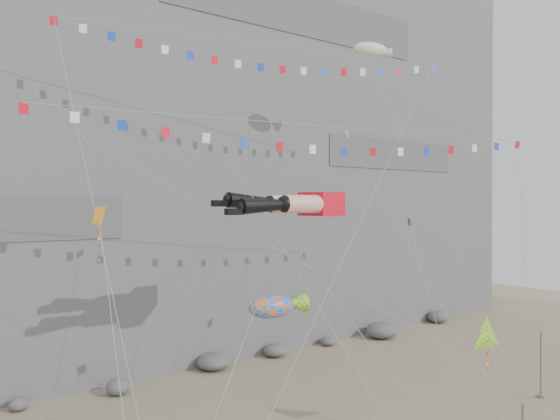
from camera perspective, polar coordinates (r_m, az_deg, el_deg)
name	(u,v)px	position (r m, az deg, el deg)	size (l,w,h in m)	color
cliff	(137,83)	(57.41, -14.69, 12.75)	(80.00, 28.00, 50.00)	slate
talus_boulders	(214,362)	(44.38, -6.96, -15.49)	(60.00, 3.00, 1.20)	slate
anchor_pole_right	(541,365)	(41.61, 25.60, -14.36)	(0.12, 0.12, 4.39)	slate
legs_kite	(292,204)	(32.27, 1.30, 0.63)	(9.26, 15.36, 19.11)	red
flag_banner_upper	(272,44)	(39.14, -0.88, 16.91)	(28.04, 18.11, 31.60)	red
flag_banner_lower	(329,127)	(34.18, 5.12, 8.67)	(33.68, 9.28, 22.62)	red
harlequin_kite	(99,217)	(25.61, -18.38, -0.67)	(1.90, 8.19, 14.38)	red
fish_windsock	(271,307)	(24.70, -0.90, -10.14)	(9.97, 5.02, 12.27)	orange
delta_kite	(488,338)	(31.55, 20.91, -12.38)	(5.10, 5.44, 8.62)	yellow
blimp_windsock	(371,50)	(44.27, 9.46, 16.13)	(5.85, 11.74, 27.14)	beige
small_kite_a	(233,165)	(32.13, -4.91, 4.67)	(3.10, 13.50, 20.44)	#FF5D15
small_kite_b	(410,226)	(37.44, 13.45, -1.60)	(6.08, 9.22, 15.48)	purple
small_kite_c	(302,257)	(30.40, 2.35, -4.92)	(2.75, 11.17, 14.65)	green
small_kite_d	(350,140)	(40.96, 7.36, 7.31)	(4.47, 17.20, 24.83)	yellow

